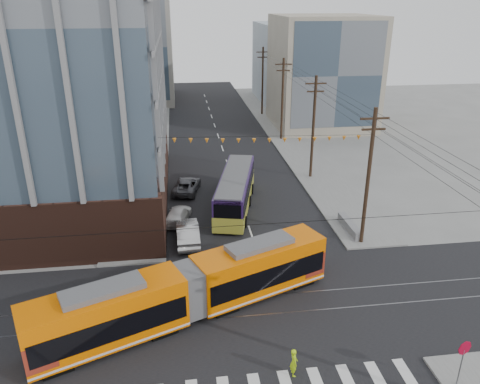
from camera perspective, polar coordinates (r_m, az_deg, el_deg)
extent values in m
plane|color=slate|center=(28.01, 5.99, -18.19)|extent=(160.00, 160.00, 0.00)
cube|color=#8C99A5|center=(73.98, -17.08, 14.48)|extent=(18.00, 16.00, 18.00)
cube|color=gray|center=(72.55, 9.99, 14.16)|extent=(14.00, 14.00, 16.00)
cube|color=gray|center=(93.25, -13.45, 16.96)|extent=(16.00, 18.00, 20.00)
cube|color=#8C99A5|center=(92.28, 7.43, 15.43)|extent=(16.00, 16.00, 14.00)
cylinder|color=black|center=(78.83, 2.76, 13.28)|extent=(0.30, 0.30, 11.00)
imported|color=#ABABAB|center=(37.86, -6.41, -4.93)|extent=(1.88, 5.09, 1.66)
imported|color=silver|center=(41.41, -7.58, -2.76)|extent=(2.81, 4.72, 1.28)
imported|color=#494A51|center=(47.56, -6.53, 0.81)|extent=(3.32, 5.40, 1.40)
imported|color=#ADDC11|center=(25.88, 6.58, -19.92)|extent=(0.40, 0.60, 1.63)
cube|color=slate|center=(40.50, 13.23, -4.15)|extent=(1.03, 4.22, 0.84)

